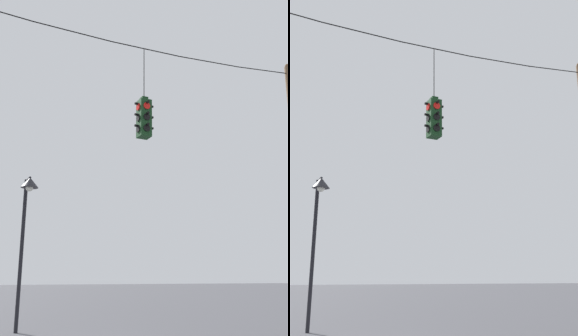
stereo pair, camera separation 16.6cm
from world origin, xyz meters
TOP-DOWN VIEW (x-y plane):
  - span_wire at (0.00, 0.39)m, footprint 15.77×0.03m
  - traffic_light_near_right_pole at (2.15, 0.39)m, footprint 0.58×0.58m
  - street_lamp at (-0.29, 3.95)m, footprint 0.56×0.95m

SIDE VIEW (x-z plane):
  - street_lamp at x=-0.29m, z-range 1.38..6.19m
  - traffic_light_near_right_pole at x=2.15m, z-range 4.64..7.42m
  - span_wire at x=0.00m, z-range 8.10..8.65m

